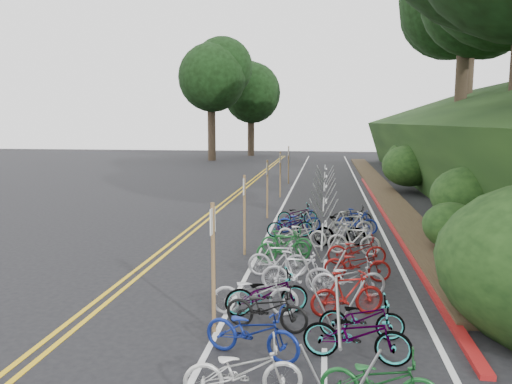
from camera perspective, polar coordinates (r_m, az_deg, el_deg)
ground at (r=11.16m, az=-8.75°, el=-13.68°), size 120.00×120.00×0.00m
road_markings at (r=20.57m, az=1.08°, el=-3.47°), size 7.47×80.00×0.01m
red_curb at (r=22.44m, az=14.65°, el=-2.64°), size 0.25×28.00×0.10m
embankment at (r=30.63m, az=26.95°, el=4.30°), size 14.30×48.14×9.11m
bike_rack_front at (r=8.63m, az=9.30°, el=-14.44°), size 1.11×3.16×1.11m
bike_racks_rest at (r=23.14m, az=7.79°, el=-0.11°), size 1.14×23.00×1.17m
signpost_near at (r=9.76m, az=-4.91°, el=-7.66°), size 0.08×0.40×2.59m
signposts_rest at (r=24.19m, az=2.13°, el=1.69°), size 0.08×18.40×2.50m
bike_front at (r=10.86m, az=-0.12°, el=-11.45°), size 0.79×1.91×0.98m
bike_valet at (r=13.49m, az=7.03°, el=-7.71°), size 3.41×14.66×1.05m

